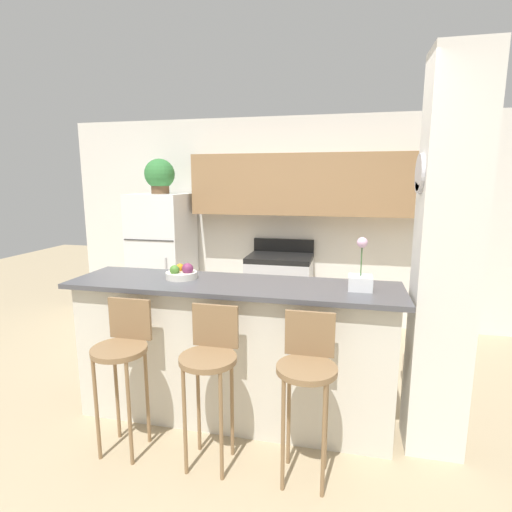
% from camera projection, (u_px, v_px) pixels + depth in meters
% --- Properties ---
extents(ground_plane, '(14.00, 14.00, 0.00)m').
position_uv_depth(ground_plane, '(234.00, 416.00, 3.08)').
color(ground_plane, tan).
extents(wall_back, '(5.60, 0.38, 2.55)m').
position_uv_depth(wall_back, '(291.00, 207.00, 4.88)').
color(wall_back, white).
rests_on(wall_back, ground_plane).
extents(pillar_right, '(0.38, 0.32, 2.55)m').
position_uv_depth(pillar_right, '(445.00, 263.00, 2.51)').
color(pillar_right, white).
rests_on(pillar_right, ground_plane).
extents(counter_bar, '(2.41, 0.62, 1.06)m').
position_uv_depth(counter_bar, '(233.00, 351.00, 2.98)').
color(counter_bar, silver).
rests_on(counter_bar, ground_plane).
extents(refrigerator, '(0.66, 0.74, 1.63)m').
position_uv_depth(refrigerator, '(163.00, 259.00, 5.02)').
color(refrigerator, white).
rests_on(refrigerator, ground_plane).
extents(stove_range, '(0.76, 0.60, 1.07)m').
position_uv_depth(stove_range, '(280.00, 292.00, 4.84)').
color(stove_range, silver).
rests_on(stove_range, ground_plane).
extents(bar_stool_left, '(0.36, 0.36, 1.02)m').
position_uv_depth(bar_stool_left, '(123.00, 352.00, 2.60)').
color(bar_stool_left, olive).
rests_on(bar_stool_left, ground_plane).
extents(bar_stool_mid, '(0.36, 0.36, 1.02)m').
position_uv_depth(bar_stool_mid, '(210.00, 361.00, 2.47)').
color(bar_stool_mid, olive).
rests_on(bar_stool_mid, ground_plane).
extents(bar_stool_right, '(0.36, 0.36, 1.02)m').
position_uv_depth(bar_stool_right, '(307.00, 372.00, 2.34)').
color(bar_stool_right, olive).
rests_on(bar_stool_right, ground_plane).
extents(potted_plant_on_fridge, '(0.36, 0.36, 0.42)m').
position_uv_depth(potted_plant_on_fridge, '(160.00, 175.00, 4.83)').
color(potted_plant_on_fridge, brown).
rests_on(potted_plant_on_fridge, refrigerator).
extents(orchid_vase, '(0.16, 0.16, 0.36)m').
position_uv_depth(orchid_vase, '(361.00, 278.00, 2.69)').
color(orchid_vase, white).
rests_on(orchid_vase, counter_bar).
extents(fruit_bowl, '(0.24, 0.24, 0.12)m').
position_uv_depth(fruit_bowl, '(182.00, 273.00, 3.01)').
color(fruit_bowl, silver).
rests_on(fruit_bowl, counter_bar).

